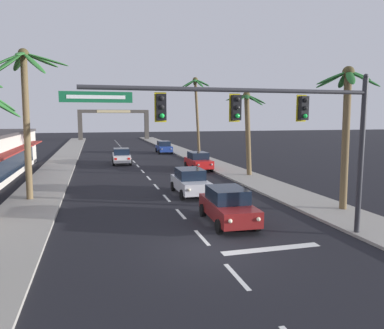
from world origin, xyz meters
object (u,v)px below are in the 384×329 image
(sedan_oncoming_far, at_px, (121,156))
(sedan_parked_nearest_kerb, at_px, (164,147))
(palm_right_second, at_px, (247,119))
(palm_left_second, at_px, (25,91))
(town_gateway_arch, at_px, (114,120))
(traffic_signal_mast, at_px, (276,120))
(palm_right_nearest, at_px, (346,115))
(sedan_third_in_queue, at_px, (190,182))
(sedan_lead_at_stop_bar, at_px, (228,205))
(sedan_parked_mid_kerb, at_px, (198,161))
(palm_right_third, at_px, (196,99))

(sedan_oncoming_far, height_order, sedan_parked_nearest_kerb, same)
(palm_right_second, bearing_deg, palm_left_second, -162.41)
(town_gateway_arch, bearing_deg, traffic_signal_mast, -87.90)
(palm_right_nearest, bearing_deg, sedan_third_in_queue, 137.45)
(sedan_lead_at_stop_bar, height_order, palm_right_second, palm_right_second)
(palm_left_second, bearing_deg, town_gateway_arch, 82.21)
(sedan_third_in_queue, height_order, palm_left_second, palm_left_second)
(palm_right_nearest, relative_size, town_gateway_arch, 0.50)
(sedan_parked_mid_kerb, distance_m, town_gateway_arch, 48.82)
(palm_left_second, height_order, town_gateway_arch, palm_left_second)
(traffic_signal_mast, bearing_deg, sedan_third_in_queue, 94.83)
(sedan_lead_at_stop_bar, xyz_separation_m, sedan_third_in_queue, (-0.09, 6.68, 0.00))
(sedan_lead_at_stop_bar, xyz_separation_m, sedan_parked_mid_kerb, (3.50, 17.34, 0.00))
(sedan_third_in_queue, relative_size, palm_right_nearest, 0.59)
(sedan_oncoming_far, relative_size, palm_right_third, 0.48)
(sedan_lead_at_stop_bar, relative_size, sedan_parked_mid_kerb, 1.01)
(sedan_parked_mid_kerb, xyz_separation_m, palm_left_second, (-13.28, -9.98, 5.64))
(sedan_parked_nearest_kerb, relative_size, town_gateway_arch, 0.30)
(sedan_parked_mid_kerb, xyz_separation_m, palm_right_second, (2.84, -4.87, 3.96))
(traffic_signal_mast, height_order, sedan_third_in_queue, traffic_signal_mast)
(sedan_third_in_queue, bearing_deg, sedan_parked_mid_kerb, 71.41)
(sedan_oncoming_far, xyz_separation_m, palm_right_nearest, (9.92, -23.17, 4.28))
(traffic_signal_mast, height_order, sedan_oncoming_far, traffic_signal_mast)
(traffic_signal_mast, height_order, town_gateway_arch, traffic_signal_mast)
(palm_right_nearest, distance_m, palm_right_third, 24.06)
(sedan_third_in_queue, xyz_separation_m, town_gateway_arch, (-1.70, 59.07, 3.42))
(sedan_parked_mid_kerb, bearing_deg, town_gateway_arch, 96.23)
(palm_right_nearest, distance_m, town_gateway_arch, 65.80)
(traffic_signal_mast, bearing_deg, palm_right_nearest, 31.49)
(sedan_lead_at_stop_bar, distance_m, sedan_oncoming_far, 23.89)
(sedan_oncoming_far, bearing_deg, town_gateway_arch, 87.97)
(sedan_lead_at_stop_bar, xyz_separation_m, palm_right_second, (6.33, 12.46, 3.96))
(palm_left_second, distance_m, palm_right_third, 22.79)
(sedan_oncoming_far, bearing_deg, sedan_third_in_queue, -79.37)
(sedan_third_in_queue, height_order, palm_right_second, palm_right_second)
(traffic_signal_mast, relative_size, sedan_oncoming_far, 2.64)
(palm_right_second, height_order, palm_right_third, palm_right_third)
(sedan_parked_nearest_kerb, height_order, palm_right_third, palm_right_third)
(sedan_parked_nearest_kerb, relative_size, palm_right_third, 0.48)
(traffic_signal_mast, bearing_deg, palm_right_second, 70.26)
(town_gateway_arch, bearing_deg, sedan_parked_nearest_kerb, -80.94)
(palm_right_nearest, relative_size, palm_right_second, 1.07)
(palm_right_nearest, bearing_deg, palm_left_second, 157.35)
(traffic_signal_mast, xyz_separation_m, sedan_lead_at_stop_bar, (-0.74, 3.12, -4.03))
(sedan_third_in_queue, xyz_separation_m, palm_right_nearest, (6.74, -6.18, 4.28))
(traffic_signal_mast, relative_size, sedan_lead_at_stop_bar, 2.64)
(sedan_third_in_queue, distance_m, sedan_oncoming_far, 17.28)
(sedan_parked_mid_kerb, bearing_deg, sedan_parked_nearest_kerb, 90.74)
(sedan_lead_at_stop_bar, distance_m, palm_left_second, 13.47)
(sedan_third_in_queue, distance_m, sedan_parked_nearest_kerb, 27.52)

